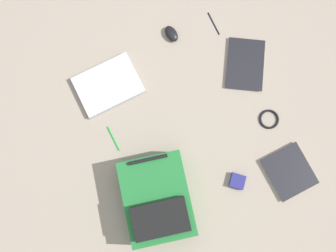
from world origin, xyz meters
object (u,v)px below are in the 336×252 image
object	(u,v)px
book_blue	(289,172)
computer_mouse	(171,34)
backpack	(157,200)
pen_black	(214,23)
laptop	(108,85)
book_comic	(245,64)
cable_coil	(269,119)
pen_blue	(113,139)
earbud_pouch	(237,181)

from	to	relation	value
book_blue	computer_mouse	distance (m)	0.94
backpack	pen_black	distance (m)	0.98
laptop	pen_black	distance (m)	0.66
book_comic	backpack	bearing A→B (deg)	-148.71
book_comic	pen_black	distance (m)	0.28
backpack	computer_mouse	size ratio (longest dim) A/B	4.81
cable_coil	laptop	bearing A→B (deg)	142.60
computer_mouse	pen_black	world-z (taller)	computer_mouse
computer_mouse	cable_coil	distance (m)	0.68
computer_mouse	pen_black	xyz separation A→B (m)	(0.23, -0.04, -0.01)
backpack	laptop	size ratio (longest dim) A/B	1.39
book_comic	pen_blue	distance (m)	0.80
book_blue	pen_black	xyz separation A→B (m)	(0.01, 0.87, -0.01)
pen_black	backpack	bearing A→B (deg)	-133.15
laptop	book_comic	size ratio (longest dim) A/B	0.98
laptop	book_comic	distance (m)	0.73
book_comic	cable_coil	bearing A→B (deg)	-94.11
earbud_pouch	cable_coil	bearing A→B (deg)	35.75
book_blue	cable_coil	size ratio (longest dim) A/B	2.33
laptop	cable_coil	xyz separation A→B (m)	(0.68, -0.52, -0.01)
book_comic	cable_coil	world-z (taller)	book_comic
pen_blue	earbud_pouch	world-z (taller)	earbud_pouch
cable_coil	earbud_pouch	bearing A→B (deg)	-144.25
book_blue	cable_coil	xyz separation A→B (m)	(0.04, 0.28, -0.00)
book_comic	computer_mouse	size ratio (longest dim) A/B	3.54
pen_black	pen_blue	xyz separation A→B (m)	(-0.75, -0.34, 0.00)
pen_blue	computer_mouse	bearing A→B (deg)	36.61
pen_blue	book_blue	bearing A→B (deg)	-36.00
book_blue	pen_blue	distance (m)	0.91
laptop	pen_blue	xyz separation A→B (m)	(-0.09, -0.27, -0.01)
book_blue	earbud_pouch	size ratio (longest dim) A/B	3.36
computer_mouse	pen_blue	world-z (taller)	computer_mouse
backpack	pen_blue	size ratio (longest dim) A/B	3.34
book_blue	earbud_pouch	distance (m)	0.27
cable_coil	pen_blue	distance (m)	0.81
laptop	computer_mouse	bearing A→B (deg)	15.11
laptop	computer_mouse	world-z (taller)	computer_mouse
backpack	earbud_pouch	world-z (taller)	backpack
backpack	cable_coil	distance (m)	0.71
laptop	cable_coil	distance (m)	0.85
book_comic	pen_black	bearing A→B (deg)	99.62
backpack	pen_blue	world-z (taller)	backpack
pen_black	book_blue	bearing A→B (deg)	-90.74
backpack	pen_black	world-z (taller)	backpack
book_comic	book_blue	bearing A→B (deg)	-95.61
cable_coil	pen_blue	bearing A→B (deg)	161.83
backpack	earbud_pouch	size ratio (longest dim) A/B	6.47
laptop	backpack	bearing A→B (deg)	-91.28
pen_blue	laptop	bearing A→B (deg)	71.10
book_comic	pen_blue	xyz separation A→B (m)	(-0.79, -0.06, -0.00)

